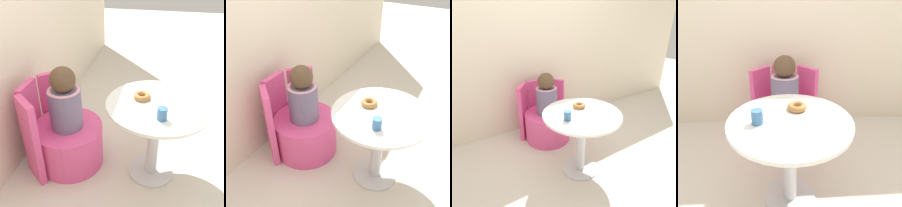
# 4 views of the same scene
# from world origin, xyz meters

# --- Properties ---
(ground_plane) EXTENTS (12.00, 12.00, 0.00)m
(ground_plane) POSITION_xyz_m (0.00, 0.00, 0.00)
(ground_plane) COLOR beige
(back_wall) EXTENTS (6.00, 0.06, 2.40)m
(back_wall) POSITION_xyz_m (0.00, 1.13, 1.20)
(back_wall) COLOR beige
(back_wall) RESTS_ON ground_plane
(round_table) EXTENTS (0.70, 0.70, 0.63)m
(round_table) POSITION_xyz_m (0.08, 0.04, 0.48)
(round_table) COLOR silver
(round_table) RESTS_ON ground_plane
(tub_chair) EXTENTS (0.54, 0.54, 0.35)m
(tub_chair) POSITION_xyz_m (0.08, 0.70, 0.18)
(tub_chair) COLOR #E54C8C
(tub_chair) RESTS_ON ground_plane
(booth_backrest) EXTENTS (0.64, 0.24, 0.68)m
(booth_backrest) POSITION_xyz_m (0.08, 0.93, 0.34)
(booth_backrest) COLOR #E54C8C
(booth_backrest) RESTS_ON ground_plane
(child_figure) EXTENTS (0.25, 0.25, 0.49)m
(child_figure) POSITION_xyz_m (0.08, 0.70, 0.58)
(child_figure) COLOR slate
(child_figure) RESTS_ON tub_chair
(donut) EXTENTS (0.12, 0.12, 0.04)m
(donut) POSITION_xyz_m (0.13, 0.15, 0.65)
(donut) COLOR #9E6633
(donut) RESTS_ON round_table
(cup) EXTENTS (0.06, 0.06, 0.08)m
(cup) POSITION_xyz_m (-0.10, -0.00, 0.67)
(cup) COLOR #386699
(cup) RESTS_ON round_table
(paper_napkin) EXTENTS (0.20, 0.20, 0.01)m
(paper_napkin) POSITION_xyz_m (0.13, -0.05, 0.64)
(paper_napkin) COLOR white
(paper_napkin) RESTS_ON round_table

